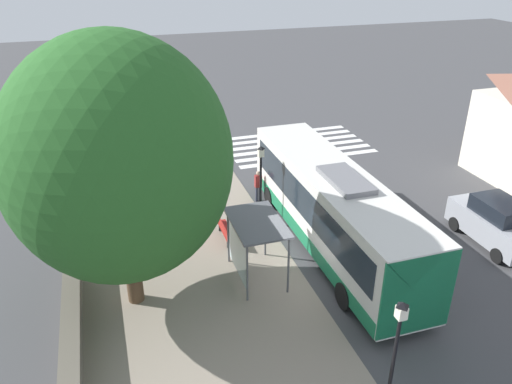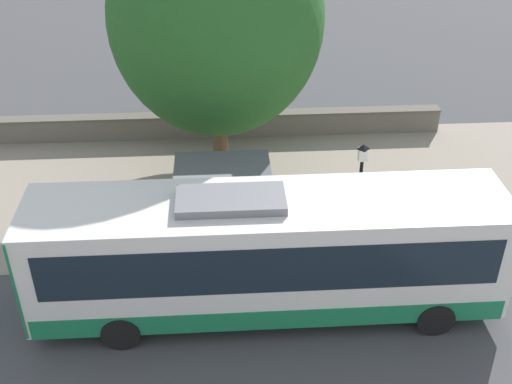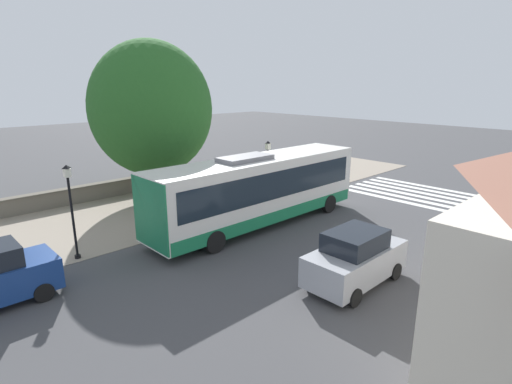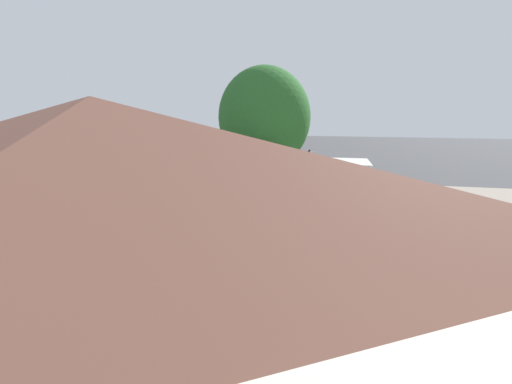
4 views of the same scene
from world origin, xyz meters
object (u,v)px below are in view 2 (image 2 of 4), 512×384
(bus_shelter, at_px, (222,174))
(bus, at_px, (267,253))
(street_lamp_near, at_px, (359,192))
(pedestrian, at_px, (432,238))
(bench, at_px, (316,208))
(shade_tree, at_px, (216,19))

(bus_shelter, bearing_deg, bus, 15.89)
(bus, xyz_separation_m, street_lamp_near, (-2.19, 2.84, 0.38))
(bus, relative_size, bus_shelter, 4.20)
(pedestrian, relative_size, bench, 0.90)
(bench, bearing_deg, shade_tree, -143.46)
(bus, bearing_deg, bench, 154.56)
(pedestrian, distance_m, street_lamp_near, 2.61)
(bus, relative_size, pedestrian, 7.47)
(street_lamp_near, bearing_deg, bus, -52.39)
(bus, xyz_separation_m, bus_shelter, (-3.79, -1.08, 0.17))
(bus, xyz_separation_m, bench, (-4.13, 1.96, -1.44))
(bench, relative_size, shade_tree, 0.19)
(shade_tree, bearing_deg, bench, 36.54)
(bench, bearing_deg, pedestrian, 50.45)
(street_lamp_near, bearing_deg, shade_tree, -146.97)
(bench, bearing_deg, bus_shelter, -83.67)
(bench, height_order, shade_tree, shade_tree)
(bench, bearing_deg, street_lamp_near, 24.51)
(bus, height_order, bus_shelter, bus)
(bus, bearing_deg, shade_tree, -172.37)
(bus, height_order, pedestrian, bus)
(bus_shelter, distance_m, street_lamp_near, 4.24)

